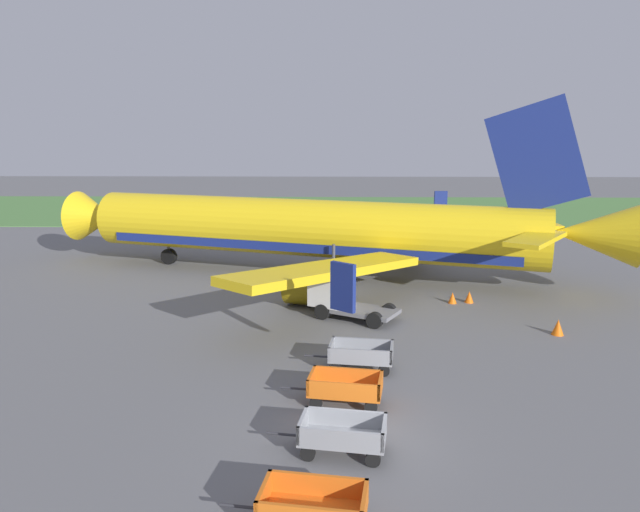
{
  "coord_description": "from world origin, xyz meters",
  "views": [
    {
      "loc": [
        -0.67,
        -16.81,
        9.28
      ],
      "look_at": [
        -1.32,
        14.23,
        2.8
      ],
      "focal_mm": 33.47,
      "sensor_mm": 36.0,
      "label": 1
    }
  ],
  "objects_px": {
    "airplane": "(322,230)",
    "baggage_cart_second_in_row": "(342,434)",
    "baggage_cart_third_in_row": "(345,388)",
    "service_truck_beside_carts": "(339,296)",
    "traffic_cone_mid_apron": "(558,327)",
    "traffic_cone_by_carts": "(452,298)",
    "baggage_cart_fourth_in_row": "(361,355)",
    "traffic_cone_near_plane": "(469,297)",
    "baggage_cart_nearest": "(313,508)"
  },
  "relations": [
    {
      "from": "baggage_cart_fourth_in_row",
      "to": "traffic_cone_near_plane",
      "type": "bearing_deg",
      "value": 56.18
    },
    {
      "from": "airplane",
      "to": "traffic_cone_by_carts",
      "type": "xyz_separation_m",
      "value": [
        7.32,
        -6.22,
        -2.74
      ]
    },
    {
      "from": "airplane",
      "to": "traffic_cone_near_plane",
      "type": "relative_size",
      "value": 56.71
    },
    {
      "from": "baggage_cart_nearest",
      "to": "baggage_cart_third_in_row",
      "type": "bearing_deg",
      "value": 82.4
    },
    {
      "from": "traffic_cone_near_plane",
      "to": "baggage_cart_third_in_row",
      "type": "bearing_deg",
      "value": -119.23
    },
    {
      "from": "airplane",
      "to": "traffic_cone_mid_apron",
      "type": "distance_m",
      "value": 16.19
    },
    {
      "from": "baggage_cart_fourth_in_row",
      "to": "traffic_cone_near_plane",
      "type": "xyz_separation_m",
      "value": [
        6.45,
        9.63,
        -0.28
      ]
    },
    {
      "from": "service_truck_beside_carts",
      "to": "traffic_cone_near_plane",
      "type": "bearing_deg",
      "value": 20.26
    },
    {
      "from": "baggage_cart_fourth_in_row",
      "to": "baggage_cart_nearest",
      "type": "bearing_deg",
      "value": -99.13
    },
    {
      "from": "airplane",
      "to": "traffic_cone_by_carts",
      "type": "bearing_deg",
      "value": -40.36
    },
    {
      "from": "baggage_cart_second_in_row",
      "to": "baggage_cart_fourth_in_row",
      "type": "distance_m",
      "value": 6.42
    },
    {
      "from": "baggage_cart_nearest",
      "to": "service_truck_beside_carts",
      "type": "xyz_separation_m",
      "value": [
        0.8,
        16.82,
        0.5
      ]
    },
    {
      "from": "airplane",
      "to": "baggage_cart_third_in_row",
      "type": "relative_size",
      "value": 10.18
    },
    {
      "from": "baggage_cart_second_in_row",
      "to": "traffic_cone_mid_apron",
      "type": "height_order",
      "value": "baggage_cart_second_in_row"
    },
    {
      "from": "baggage_cart_second_in_row",
      "to": "baggage_cart_fourth_in_row",
      "type": "height_order",
      "value": "same"
    },
    {
      "from": "baggage_cart_second_in_row",
      "to": "service_truck_beside_carts",
      "type": "bearing_deg",
      "value": 89.78
    },
    {
      "from": "service_truck_beside_carts",
      "to": "traffic_cone_mid_apron",
      "type": "distance_m",
      "value": 10.52
    },
    {
      "from": "baggage_cart_nearest",
      "to": "traffic_cone_mid_apron",
      "type": "xyz_separation_m",
      "value": [
        10.96,
        14.19,
        -0.24
      ]
    },
    {
      "from": "baggage_cart_second_in_row",
      "to": "airplane",
      "type": "bearing_deg",
      "value": 92.57
    },
    {
      "from": "traffic_cone_by_carts",
      "to": "service_truck_beside_carts",
      "type": "bearing_deg",
      "value": -158.11
    },
    {
      "from": "service_truck_beside_carts",
      "to": "traffic_cone_mid_apron",
      "type": "height_order",
      "value": "service_truck_beside_carts"
    },
    {
      "from": "airplane",
      "to": "baggage_cart_third_in_row",
      "type": "bearing_deg",
      "value": -86.54
    },
    {
      "from": "airplane",
      "to": "baggage_cart_second_in_row",
      "type": "height_order",
      "value": "airplane"
    },
    {
      "from": "baggage_cart_third_in_row",
      "to": "service_truck_beside_carts",
      "type": "distance_m",
      "value": 10.1
    },
    {
      "from": "service_truck_beside_carts",
      "to": "traffic_cone_near_plane",
      "type": "xyz_separation_m",
      "value": [
        7.23,
        2.67,
        -0.78
      ]
    },
    {
      "from": "baggage_cart_third_in_row",
      "to": "traffic_cone_near_plane",
      "type": "distance_m",
      "value": 14.61
    },
    {
      "from": "baggage_cart_third_in_row",
      "to": "service_truck_beside_carts",
      "type": "relative_size",
      "value": 0.76
    },
    {
      "from": "baggage_cart_nearest",
      "to": "traffic_cone_near_plane",
      "type": "distance_m",
      "value": 21.08
    },
    {
      "from": "baggage_cart_fourth_in_row",
      "to": "traffic_cone_mid_apron",
      "type": "bearing_deg",
      "value": 24.75
    },
    {
      "from": "baggage_cart_third_in_row",
      "to": "traffic_cone_near_plane",
      "type": "xyz_separation_m",
      "value": [
        7.14,
        12.75,
        -0.28
      ]
    },
    {
      "from": "traffic_cone_by_carts",
      "to": "baggage_cart_nearest",
      "type": "bearing_deg",
      "value": -110.11
    },
    {
      "from": "baggage_cart_second_in_row",
      "to": "baggage_cart_nearest",
      "type": "bearing_deg",
      "value": -102.15
    },
    {
      "from": "baggage_cart_second_in_row",
      "to": "traffic_cone_near_plane",
      "type": "bearing_deg",
      "value": 65.52
    },
    {
      "from": "airplane",
      "to": "baggage_cart_nearest",
      "type": "height_order",
      "value": "airplane"
    },
    {
      "from": "baggage_cart_second_in_row",
      "to": "traffic_cone_mid_apron",
      "type": "relative_size",
      "value": 4.95
    },
    {
      "from": "baggage_cart_third_in_row",
      "to": "traffic_cone_by_carts",
      "type": "xyz_separation_m",
      "value": [
        6.18,
        12.61,
        -0.29
      ]
    },
    {
      "from": "airplane",
      "to": "baggage_cart_second_in_row",
      "type": "xyz_separation_m",
      "value": [
        0.99,
        -22.07,
        -2.45
      ]
    },
    {
      "from": "airplane",
      "to": "traffic_cone_near_plane",
      "type": "distance_m",
      "value": 10.62
    },
    {
      "from": "airplane",
      "to": "baggage_cart_fourth_in_row",
      "type": "height_order",
      "value": "airplane"
    },
    {
      "from": "baggage_cart_third_in_row",
      "to": "baggage_cart_fourth_in_row",
      "type": "relative_size",
      "value": 1.0
    },
    {
      "from": "traffic_cone_near_plane",
      "to": "traffic_cone_mid_apron",
      "type": "distance_m",
      "value": 6.06
    },
    {
      "from": "baggage_cart_nearest",
      "to": "traffic_cone_mid_apron",
      "type": "distance_m",
      "value": 17.93
    },
    {
      "from": "baggage_cart_second_in_row",
      "to": "traffic_cone_mid_apron",
      "type": "xyz_separation_m",
      "value": [
        10.21,
        10.69,
        -0.24
      ]
    },
    {
      "from": "traffic_cone_mid_apron",
      "to": "traffic_cone_by_carts",
      "type": "xyz_separation_m",
      "value": [
        -3.88,
        5.16,
        -0.06
      ]
    },
    {
      "from": "traffic_cone_near_plane",
      "to": "traffic_cone_by_carts",
      "type": "bearing_deg",
      "value": -171.3
    },
    {
      "from": "baggage_cart_second_in_row",
      "to": "traffic_cone_by_carts",
      "type": "distance_m",
      "value": 17.06
    },
    {
      "from": "airplane",
      "to": "baggage_cart_nearest",
      "type": "distance_m",
      "value": 25.68
    },
    {
      "from": "baggage_cart_second_in_row",
      "to": "traffic_cone_by_carts",
      "type": "relative_size",
      "value": 5.83
    },
    {
      "from": "baggage_cart_second_in_row",
      "to": "traffic_cone_by_carts",
      "type": "bearing_deg",
      "value": 68.22
    },
    {
      "from": "service_truck_beside_carts",
      "to": "traffic_cone_by_carts",
      "type": "height_order",
      "value": "service_truck_beside_carts"
    }
  ]
}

